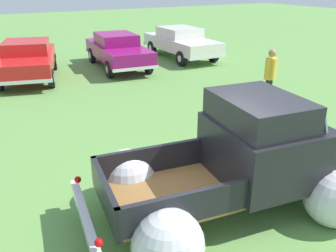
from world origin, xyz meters
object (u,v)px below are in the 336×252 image
object	(u,v)px
show_car_2	(118,49)
show_car_3	(181,42)
show_car_1	(28,59)
vintage_pickup_truck	(245,166)
lane_cone_0	(299,133)
spectator_0	(270,74)

from	to	relation	value
show_car_2	show_car_3	bearing A→B (deg)	102.38
show_car_1	show_car_2	distance (m)	3.69
vintage_pickup_truck	lane_cone_0	xyz separation A→B (m)	(2.71, 1.18, -0.45)
show_car_3	spectator_0	bearing A→B (deg)	-9.27
show_car_2	spectator_0	xyz separation A→B (m)	(1.94, -6.95, 0.19)
vintage_pickup_truck	spectator_0	distance (m)	5.48
vintage_pickup_truck	spectator_0	xyz separation A→B (m)	(4.12, 3.60, 0.22)
show_car_3	spectator_0	distance (m)	7.48
show_car_2	lane_cone_0	xyz separation A→B (m)	(0.53, -9.37, -0.47)
show_car_1	show_car_3	world-z (taller)	same
show_car_2	spectator_0	world-z (taller)	spectator_0
vintage_pickup_truck	show_car_1	xyz separation A→B (m)	(-1.51, 10.50, 0.03)
vintage_pickup_truck	show_car_2	distance (m)	10.78
vintage_pickup_truck	spectator_0	world-z (taller)	vintage_pickup_truck
show_car_2	spectator_0	size ratio (longest dim) A/B	2.82
show_car_3	vintage_pickup_truck	bearing A→B (deg)	-24.98
show_car_3	lane_cone_0	distance (m)	10.18
vintage_pickup_truck	show_car_3	size ratio (longest dim) A/B	1.01
lane_cone_0	vintage_pickup_truck	bearing A→B (deg)	-156.43
spectator_0	lane_cone_0	size ratio (longest dim) A/B	2.71
spectator_0	lane_cone_0	world-z (taller)	spectator_0
vintage_pickup_truck	spectator_0	bearing A→B (deg)	49.19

